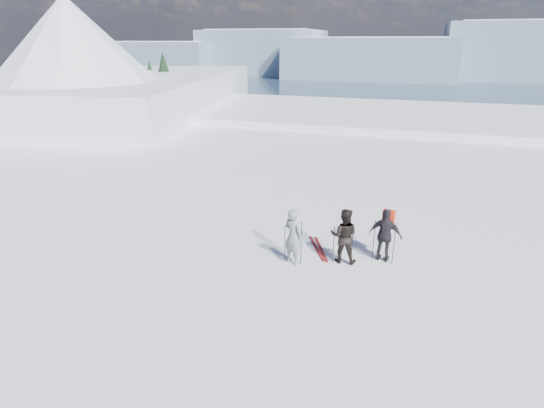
{
  "coord_description": "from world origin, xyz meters",
  "views": [
    {
      "loc": [
        1.28,
        -7.63,
        6.16
      ],
      "look_at": [
        -2.08,
        3.0,
        1.84
      ],
      "focal_mm": 28.0,
      "sensor_mm": 36.0,
      "label": 1
    }
  ],
  "objects": [
    {
      "name": "lake_basin",
      "position": [
        0.0,
        30.0,
        -6.5
      ],
      "size": [
        820.0,
        820.0,
        71.62
      ],
      "color": "white",
      "rests_on": "ground"
    },
    {
      "name": "far_mountain_range",
      "position": [
        29.6,
        454.78,
        -7.19
      ],
      "size": [
        770.0,
        110.0,
        53.0
      ],
      "color": "slate",
      "rests_on": "ground"
    },
    {
      "name": "near_ridge",
      "position": [
        -26.68,
        29.33,
        -3.5
      ],
      "size": [
        31.37,
        35.68,
        25.62
      ],
      "color": "white",
      "rests_on": "ground"
    },
    {
      "name": "skier_grey",
      "position": [
        -1.48,
        3.15,
        0.85
      ],
      "size": [
        0.74,
        0.64,
        1.71
      ],
      "primitive_type": "imported",
      "rotation": [
        0.0,
        0.0,
        2.68
      ],
      "color": "gray",
      "rests_on": "ground"
    },
    {
      "name": "skier_dark",
      "position": [
        -0.09,
        3.66,
        0.84
      ],
      "size": [
        0.84,
        0.67,
        1.67
      ],
      "primitive_type": "imported",
      "rotation": [
        0.0,
        0.0,
        3.19
      ],
      "color": "black",
      "rests_on": "ground"
    },
    {
      "name": "skier_pack",
      "position": [
        1.06,
        4.09,
        0.82
      ],
      "size": [
        1.01,
        0.54,
        1.64
      ],
      "primitive_type": "imported",
      "rotation": [
        0.0,
        0.0,
        2.98
      ],
      "color": "black",
      "rests_on": "ground"
    },
    {
      "name": "backpack",
      "position": [
        1.1,
        4.33,
        1.9
      ],
      "size": [
        0.38,
        0.25,
        0.52
      ],
      "primitive_type": "cube",
      "rotation": [
        0.0,
        0.0,
        2.98
      ],
      "color": "red",
      "rests_on": "skier_pack"
    },
    {
      "name": "ski_poles",
      "position": [
        -0.17,
        3.56,
        0.62
      ],
      "size": [
        3.08,
        0.95,
        1.37
      ],
      "color": "black",
      "rests_on": "ground"
    },
    {
      "name": "skis_loose",
      "position": [
        -0.92,
        4.21,
        0.01
      ],
      "size": [
        0.94,
        1.59,
        0.03
      ],
      "color": "black",
      "rests_on": "ground"
    }
  ]
}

